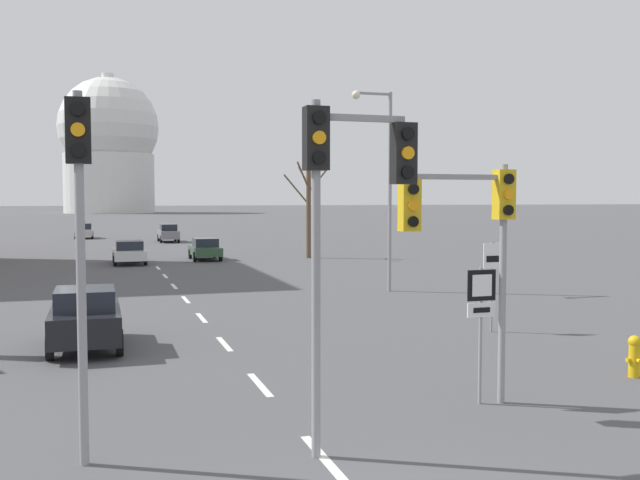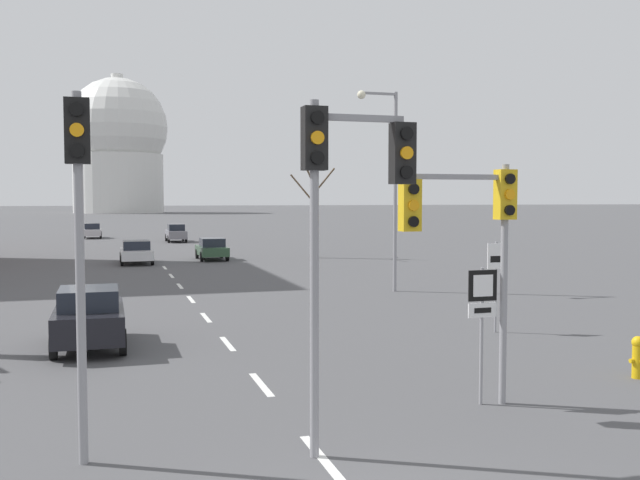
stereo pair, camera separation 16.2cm
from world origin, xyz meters
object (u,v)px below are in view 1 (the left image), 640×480
at_px(traffic_signal_near_left, 80,208).
at_px(sedan_far_right, 84,231).
at_px(sedan_near_left, 168,233).
at_px(traffic_signal_near_right, 471,223).
at_px(sedan_near_right, 129,252).
at_px(traffic_signal_centre_tall, 346,189).
at_px(fire_hydrant, 634,355).
at_px(sedan_mid_centre, 85,318).
at_px(sedan_far_left, 205,249).
at_px(speed_limit_sign, 492,271).
at_px(route_sign_post, 481,311).
at_px(street_lamp_right, 383,171).

distance_m(traffic_signal_near_left, sedan_far_right, 64.19).
bearing_deg(sedan_near_left, traffic_signal_near_right, -89.37).
distance_m(sedan_near_left, sedan_near_right, 22.18).
bearing_deg(traffic_signal_centre_tall, fire_hydrant, 18.44).
bearing_deg(sedan_mid_centre, sedan_far_left, 75.24).
bearing_deg(speed_limit_sign, sedan_mid_centre, 174.56).
height_order(traffic_signal_near_right, sedan_mid_centre, traffic_signal_near_right).
xyz_separation_m(sedan_mid_centre, sedan_far_left, (7.01, 26.63, -0.10)).
bearing_deg(route_sign_post, street_lamp_right, 74.04).
bearing_deg(route_sign_post, traffic_signal_near_right, -166.73).
height_order(route_sign_post, sedan_far_left, route_sign_post).
xyz_separation_m(traffic_signal_near_right, traffic_signal_near_left, (-7.04, -0.98, 0.33)).
relative_size(traffic_signal_centre_tall, sedan_mid_centre, 1.42).
bearing_deg(sedan_far_right, route_sign_post, -82.41).
xyz_separation_m(speed_limit_sign, sedan_near_left, (-5.05, 47.99, -1.01)).
height_order(sedan_near_left, sedan_far_left, sedan_near_left).
bearing_deg(traffic_signal_centre_tall, traffic_signal_near_right, 28.70).
xyz_separation_m(traffic_signal_near_right, sedan_mid_centre, (-7.14, 7.73, -2.70)).
height_order(speed_limit_sign, sedan_mid_centre, speed_limit_sign).
relative_size(route_sign_post, speed_limit_sign, 0.98).
distance_m(traffic_signal_centre_tall, sedan_mid_centre, 10.79).
bearing_deg(route_sign_post, sedan_far_left, 90.68).
bearing_deg(speed_limit_sign, street_lamp_right, 87.29).
relative_size(traffic_signal_near_left, traffic_signal_centre_tall, 1.02).
bearing_deg(sedan_near_left, sedan_far_right, 131.46).
bearing_deg(sedan_near_left, speed_limit_sign, -83.99).
height_order(traffic_signal_centre_tall, fire_hydrant, traffic_signal_centre_tall).
distance_m(fire_hydrant, sedan_mid_centre, 13.64).
bearing_deg(sedan_far_right, sedan_far_left, -74.48).
height_order(fire_hydrant, sedan_near_left, sedan_near_left).
distance_m(sedan_near_right, sedan_mid_centre, 25.23).
relative_size(traffic_signal_near_left, sedan_mid_centre, 1.45).
height_order(sedan_near_right, sedan_far_left, same).
bearing_deg(traffic_signal_near_right, sedan_near_left, 90.63).
distance_m(traffic_signal_centre_tall, route_sign_post, 4.49).
bearing_deg(traffic_signal_near_left, route_sign_post, 8.14).
relative_size(traffic_signal_near_left, route_sign_post, 2.08).
distance_m(route_sign_post, fire_hydrant, 4.63).
bearing_deg(sedan_far_right, fire_hydrant, -78.42).
bearing_deg(sedan_far_right, speed_limit_sign, -77.45).
xyz_separation_m(sedan_near_right, sedan_mid_centre, (-2.17, -25.14, 0.10)).
xyz_separation_m(traffic_signal_near_right, route_sign_post, (0.28, 0.07, -1.70)).
height_order(traffic_signal_near_left, sedan_mid_centre, traffic_signal_near_left).
bearing_deg(sedan_near_right, route_sign_post, -80.90).
height_order(speed_limit_sign, sedan_far_right, speed_limit_sign).
xyz_separation_m(street_lamp_right, sedan_mid_centre, (-12.05, -8.53, -4.34)).
distance_m(fire_hydrant, sedan_near_left, 53.99).
height_order(traffic_signal_near_left, sedan_near_right, traffic_signal_near_left).
bearing_deg(traffic_signal_centre_tall, traffic_signal_near_left, 169.42).
distance_m(speed_limit_sign, sedan_near_right, 27.90).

